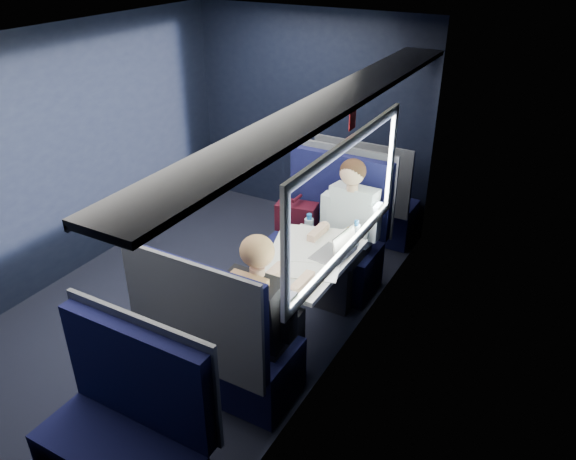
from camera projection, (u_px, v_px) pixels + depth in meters
The scene contains 13 objects.
ground at pixel (203, 299), 5.15m from camera, with size 2.80×4.20×0.01m, color black.
room_shell at pixel (192, 146), 4.44m from camera, with size 3.00×4.40×2.40m.
table at pixel (303, 266), 4.39m from camera, with size 0.62×1.00×0.74m.
seat_bay_near at pixel (327, 239), 5.26m from camera, with size 1.06×0.62×1.26m.
seat_bay_far at pixel (221, 348), 3.92m from camera, with size 1.04×0.62×1.26m.
seat_row_front at pixel (366, 204), 5.97m from camera, with size 1.04×0.51×1.16m.
seat_row_back at pixel (127, 441), 3.21m from camera, with size 1.04×0.51×1.16m.
man at pixel (347, 225), 4.87m from camera, with size 0.53×0.56×1.32m.
woman at pixel (263, 309), 3.79m from camera, with size 0.53×0.56×1.32m.
papers at pixel (307, 251), 4.44m from camera, with size 0.57×0.82×0.01m, color white.
laptop at pixel (338, 250), 4.33m from camera, with size 0.27×0.34×0.24m.
bottle_small at pixel (356, 234), 4.48m from camera, with size 0.07×0.07×0.22m.
cup at pixel (347, 235), 4.59m from camera, with size 0.07×0.07×0.09m, color white.
Camera 1 is at (2.75, -3.31, 3.00)m, focal length 35.00 mm.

